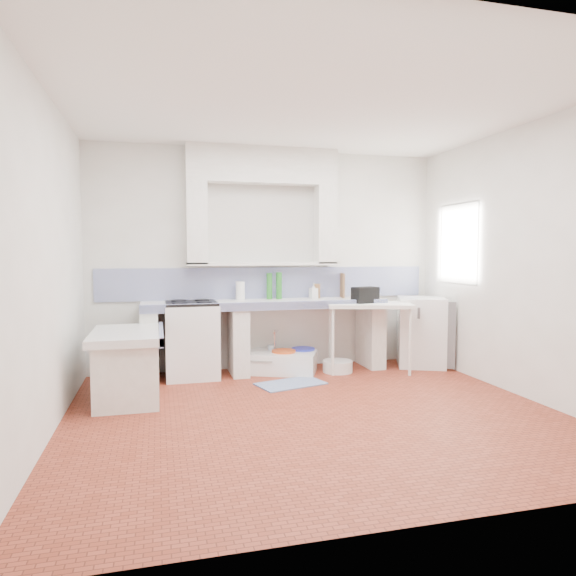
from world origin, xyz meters
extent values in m
plane|color=#943925|center=(0.00, 0.00, 0.00)|extent=(4.50, 4.50, 0.00)
plane|color=white|center=(0.00, 0.00, 2.80)|extent=(4.50, 4.50, 0.00)
plane|color=white|center=(0.00, 2.00, 1.40)|extent=(4.50, 0.00, 4.50)
plane|color=white|center=(0.00, -2.00, 1.40)|extent=(4.50, 0.00, 4.50)
plane|color=white|center=(-2.25, 0.00, 1.40)|extent=(0.00, 4.50, 4.50)
plane|color=white|center=(2.25, 0.00, 1.40)|extent=(0.00, 4.50, 4.50)
cube|color=white|center=(-0.10, 1.88, 2.58)|extent=(1.90, 0.25, 0.45)
cube|color=#3C2013|center=(2.42, 1.20, 1.60)|extent=(0.35, 0.86, 1.06)
cube|color=white|center=(2.28, 1.20, 1.98)|extent=(0.01, 0.84, 0.24)
cube|color=white|center=(-0.10, 1.70, 0.86)|extent=(3.00, 0.60, 0.08)
cube|color=navy|center=(-0.10, 1.42, 0.86)|extent=(3.00, 0.04, 0.10)
cube|color=white|center=(-1.50, 1.70, 0.41)|extent=(0.20, 0.55, 0.82)
cube|color=white|center=(-0.45, 1.70, 0.41)|extent=(0.20, 0.55, 0.82)
cube|color=white|center=(1.30, 1.70, 0.41)|extent=(0.20, 0.55, 0.82)
cube|color=white|center=(-1.70, 0.90, 0.66)|extent=(0.70, 1.10, 0.08)
cube|color=white|center=(-1.70, 0.90, 0.31)|extent=(0.60, 1.00, 0.62)
cube|color=navy|center=(-1.37, 0.90, 0.66)|extent=(0.04, 1.10, 0.10)
cube|color=navy|center=(0.00, 1.99, 1.10)|extent=(4.27, 0.03, 0.40)
cube|color=white|center=(-1.01, 1.68, 0.44)|extent=(0.62, 0.60, 0.87)
cube|color=white|center=(0.04, 1.66, 0.11)|extent=(1.06, 0.84, 0.23)
cube|color=white|center=(1.16, 1.44, 0.43)|extent=(1.15, 0.83, 0.05)
cube|color=white|center=(1.95, 1.56, 0.45)|extent=(0.77, 0.77, 0.90)
cylinder|color=#B6340F|center=(-0.21, 1.69, 0.13)|extent=(0.35, 0.35, 0.25)
cylinder|color=#EE531A|center=(0.11, 1.63, 0.14)|extent=(0.39, 0.39, 0.28)
cylinder|color=#2832C7|center=(0.38, 1.71, 0.14)|extent=(0.33, 0.33, 0.28)
cylinder|color=white|center=(0.77, 1.49, 0.07)|extent=(0.47, 0.47, 0.14)
cylinder|color=silver|center=(-0.01, 1.81, 0.16)|extent=(0.09, 0.09, 0.32)
cylinder|color=silver|center=(0.13, 1.83, 0.13)|extent=(0.08, 0.08, 0.27)
cube|color=black|center=(1.12, 1.47, 0.96)|extent=(0.35, 0.26, 0.20)
cylinder|color=#257123|center=(-0.02, 1.85, 1.07)|extent=(0.08, 0.08, 0.33)
cylinder|color=#257123|center=(0.10, 1.84, 1.07)|extent=(0.10, 0.10, 0.34)
cube|color=brown|center=(0.60, 1.84, 0.99)|extent=(0.11, 0.10, 0.18)
cube|color=brown|center=(0.96, 1.85, 1.06)|extent=(0.06, 0.24, 0.32)
cylinder|color=white|center=(-0.40, 1.85, 1.01)|extent=(0.12, 0.12, 0.23)
imported|color=white|center=(0.55, 1.81, 1.00)|extent=(0.10, 0.11, 0.20)
cube|color=#344F98|center=(0.05, 1.06, 0.01)|extent=(0.84, 0.61, 0.01)
camera|label=1|loc=(-1.39, -4.39, 1.49)|focal=31.52mm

